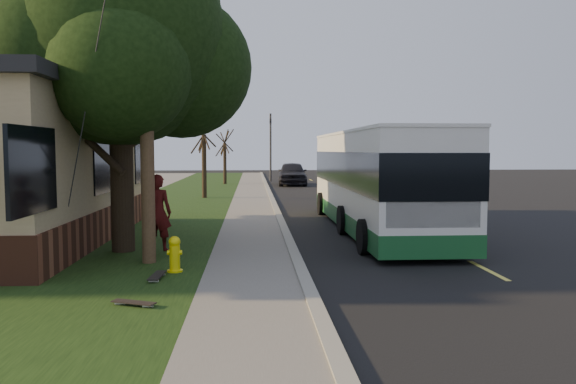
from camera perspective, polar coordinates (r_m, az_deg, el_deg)
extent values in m
plane|color=black|center=(11.83, 1.31, -8.26)|extent=(120.00, 120.00, 0.00)
cube|color=black|center=(22.22, 9.38, -2.39)|extent=(8.00, 80.00, 0.01)
cube|color=gray|center=(21.67, -0.99, -2.35)|extent=(0.25, 80.00, 0.12)
cube|color=slate|center=(21.65, -3.64, -2.42)|extent=(2.00, 80.00, 0.08)
cube|color=black|center=(21.93, -12.83, -2.45)|extent=(5.00, 80.00, 0.07)
cylinder|color=yellow|center=(11.82, -11.43, -6.64)|extent=(0.22, 0.22, 0.55)
sphere|color=yellow|center=(11.76, -11.46, -4.99)|extent=(0.24, 0.24, 0.24)
cylinder|color=yellow|center=(11.80, -11.44, -6.04)|extent=(0.30, 0.10, 0.10)
cylinder|color=yellow|center=(11.80, -11.44, -6.04)|extent=(0.10, 0.18, 0.10)
cylinder|color=yellow|center=(11.87, -11.41, -7.85)|extent=(0.32, 0.32, 0.04)
cylinder|color=#473321|center=(12.87, -14.28, 13.11)|extent=(0.30, 0.30, 9.00)
cylinder|color=#2D2D30|center=(11.90, -19.52, 9.98)|extent=(2.52, 3.21, 7.60)
cylinder|color=black|center=(14.37, -16.53, 2.13)|extent=(0.56, 0.56, 4.00)
sphere|color=black|center=(14.61, -16.80, 14.77)|extent=(5.20, 5.20, 5.20)
sphere|color=black|center=(14.86, -10.82, 12.35)|extent=(3.60, 3.60, 3.60)
sphere|color=black|center=(14.49, -21.90, 13.52)|extent=(3.80, 3.80, 3.80)
sphere|color=black|center=(13.15, -16.73, 11.98)|extent=(3.20, 3.20, 3.20)
sphere|color=black|center=(16.16, -17.82, 15.15)|extent=(3.40, 3.40, 3.40)
sphere|color=black|center=(15.81, -12.51, 17.73)|extent=(3.00, 3.00, 3.00)
cylinder|color=black|center=(29.62, -8.51, 2.61)|extent=(0.24, 0.24, 3.30)
cylinder|color=black|center=(29.62, -8.55, 5.80)|extent=(1.38, 0.57, 2.01)
cylinder|color=black|center=(29.62, -8.55, 5.80)|extent=(0.74, 1.21, 1.58)
cylinder|color=black|center=(29.62, -8.55, 5.80)|extent=(0.65, 1.05, 1.95)
cylinder|color=black|center=(29.62, -8.55, 5.80)|extent=(1.28, 0.53, 1.33)
cylinder|color=black|center=(29.62, -8.55, 5.80)|extent=(0.75, 1.21, 1.70)
cylinder|color=black|center=(41.56, -6.43, 2.91)|extent=(0.24, 0.24, 3.03)
cylinder|color=black|center=(41.55, -6.45, 5.00)|extent=(1.38, 0.57, 2.01)
cylinder|color=black|center=(41.55, -6.45, 5.00)|extent=(0.74, 1.21, 1.58)
cylinder|color=black|center=(41.55, -6.45, 5.00)|extent=(0.65, 1.05, 1.95)
cylinder|color=black|center=(41.55, -6.45, 5.00)|extent=(1.28, 0.53, 1.33)
cylinder|color=black|center=(41.55, -6.45, 5.00)|extent=(0.75, 1.21, 1.70)
cylinder|color=#2D2D30|center=(45.53, -1.78, 4.52)|extent=(0.16, 0.16, 5.50)
imported|color=black|center=(45.57, -1.79, 6.73)|extent=(0.18, 0.22, 1.10)
cube|color=silver|center=(18.17, 8.90, 1.77)|extent=(2.41, 11.57, 2.60)
cube|color=#175226|center=(18.28, 8.85, -2.46)|extent=(2.43, 11.59, 0.53)
cube|color=black|center=(18.17, 8.90, 2.37)|extent=(2.45, 11.61, 1.06)
cube|color=black|center=(12.64, 14.57, -0.07)|extent=(2.11, 0.06, 1.54)
cube|color=yellow|center=(12.62, 14.66, 5.84)|extent=(1.54, 0.06, 0.34)
cube|color=#FFF2CC|center=(12.55, 11.34, -5.14)|extent=(0.24, 0.04, 0.14)
cube|color=#FFF2CC|center=(13.00, 17.53, -4.93)|extent=(0.24, 0.04, 0.14)
cube|color=silver|center=(18.16, 8.95, 5.93)|extent=(2.46, 11.62, 0.08)
cylinder|color=black|center=(13.92, 7.78, -4.53)|extent=(0.27, 0.89, 0.89)
cylinder|color=black|center=(14.59, 17.12, -4.28)|extent=(0.27, 0.89, 0.89)
cylinder|color=black|center=(17.11, 5.60, -2.86)|extent=(0.27, 0.89, 0.89)
cylinder|color=black|center=(17.66, 13.35, -2.73)|extent=(0.27, 0.89, 0.89)
cylinder|color=black|center=(22.24, 3.44, -1.20)|extent=(0.27, 0.89, 0.89)
cylinder|color=black|center=(22.66, 9.50, -1.15)|extent=(0.27, 0.89, 0.89)
imported|color=#430E0D|center=(14.28, -13.11, -2.04)|extent=(0.76, 0.56, 1.91)
cube|color=black|center=(11.31, -13.15, -8.25)|extent=(0.26, 0.83, 0.02)
cylinder|color=silver|center=(11.04, -13.49, -8.77)|extent=(0.19, 0.06, 0.05)
cylinder|color=silver|center=(11.59, -12.82, -8.14)|extent=(0.19, 0.06, 0.05)
cube|color=black|center=(9.50, -15.40, -10.74)|extent=(0.76, 0.46, 0.02)
cylinder|color=silver|center=(9.37, -14.04, -11.16)|extent=(0.11, 0.17, 0.05)
cylinder|color=silver|center=(9.65, -16.70, -10.75)|extent=(0.11, 0.17, 0.05)
imported|color=black|center=(40.98, 0.43, 1.90)|extent=(2.24, 5.11, 1.71)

